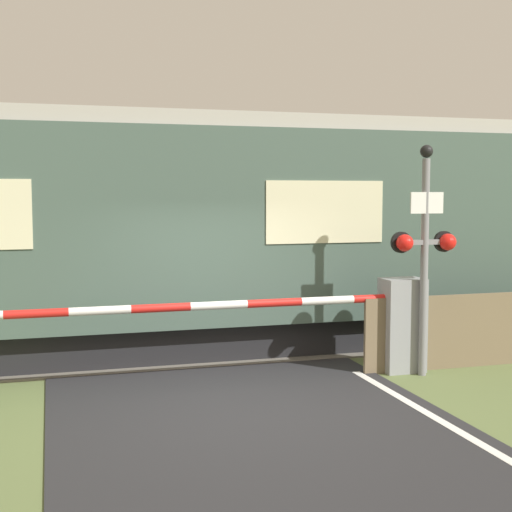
{
  "coord_description": "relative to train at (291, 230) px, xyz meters",
  "views": [
    {
      "loc": [
        -2.19,
        -8.31,
        2.59
      ],
      "look_at": [
        0.68,
        1.54,
        1.69
      ],
      "focal_mm": 50.0,
      "sensor_mm": 36.0,
      "label": 1
    }
  ],
  "objects": [
    {
      "name": "signal_post",
      "position": [
        1.02,
        -2.84,
        -0.09
      ],
      "size": [
        0.98,
        0.26,
        3.27
      ],
      "color": "gray",
      "rests_on": "ground_plane"
    },
    {
      "name": "roadside_fence",
      "position": [
        2.37,
        -2.57,
        -1.41
      ],
      "size": [
        4.27,
        0.06,
        1.1
      ],
      "color": "#726047",
      "rests_on": "ground_plane"
    },
    {
      "name": "crossing_barrier",
      "position": [
        0.3,
        -2.53,
        -1.2
      ],
      "size": [
        6.67,
        0.44,
        1.37
      ],
      "color": "gray",
      "rests_on": "ground_plane"
    },
    {
      "name": "track_bed",
      "position": [
        -1.89,
        0.0,
        -1.93
      ],
      "size": [
        36.0,
        3.2,
        0.13
      ],
      "color": "#666056",
      "rests_on": "ground_plane"
    },
    {
      "name": "train",
      "position": [
        0.0,
        0.0,
        0.0
      ],
      "size": [
        19.05,
        3.22,
        3.82
      ],
      "color": "black",
      "rests_on": "ground_plane"
    },
    {
      "name": "ground_plane",
      "position": [
        -1.89,
        -3.47,
        -1.96
      ],
      "size": [
        80.0,
        80.0,
        0.0
      ],
      "primitive_type": "plane",
      "color": "#5B6B3D"
    }
  ]
}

